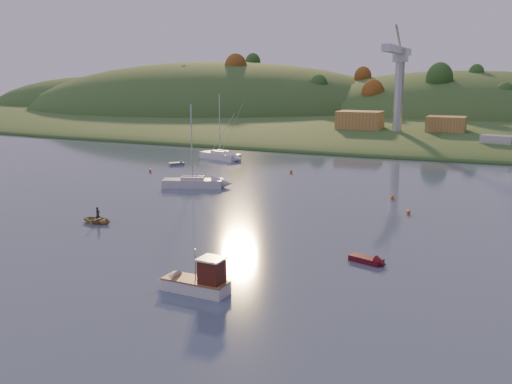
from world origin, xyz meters
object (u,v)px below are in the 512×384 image
at_px(red_tender, 373,261).
at_px(sailboat_near, 193,182).
at_px(sailboat_far, 220,155).
at_px(grey_dinghy, 180,163).
at_px(canoe, 98,220).
at_px(fishing_boat, 191,280).

bearing_deg(red_tender, sailboat_near, 161.90).
bearing_deg(red_tender, sailboat_far, 147.86).
bearing_deg(grey_dinghy, sailboat_far, 19.88).
height_order(sailboat_near, canoe, sailboat_near).
height_order(canoe, red_tender, red_tender).
relative_size(sailboat_far, red_tender, 3.41).
height_order(sailboat_far, canoe, sailboat_far).
height_order(fishing_boat, sailboat_near, sailboat_near).
xyz_separation_m(fishing_boat, red_tender, (11.20, 11.93, -0.61)).
height_order(sailboat_far, grey_dinghy, sailboat_far).
distance_m(sailboat_far, red_tender, 65.76).
relative_size(fishing_boat, grey_dinghy, 2.01).
height_order(canoe, grey_dinghy, grey_dinghy).
bearing_deg(canoe, grey_dinghy, 21.08).
xyz_separation_m(sailboat_near, sailboat_far, (-9.58, 27.10, 0.03)).
xyz_separation_m(canoe, red_tender, (31.07, -1.61, -0.11)).
bearing_deg(fishing_boat, red_tender, -130.62).
distance_m(canoe, grey_dinghy, 42.47).
xyz_separation_m(sailboat_far, canoe, (10.45, -49.39, -0.45)).
bearing_deg(sailboat_far, red_tender, -31.01).
height_order(fishing_boat, canoe, fishing_boat).
bearing_deg(fishing_boat, grey_dinghy, -55.15).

